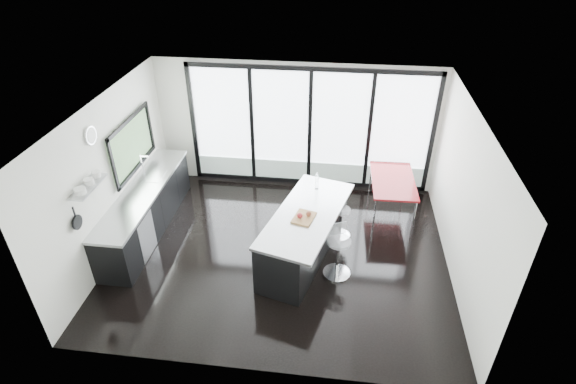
# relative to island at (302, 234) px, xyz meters

# --- Properties ---
(floor) EXTENTS (6.00, 5.00, 0.00)m
(floor) POSITION_rel_island_xyz_m (-0.40, 0.05, -0.50)
(floor) COLOR black
(floor) RESTS_ON ground
(ceiling) EXTENTS (6.00, 5.00, 0.00)m
(ceiling) POSITION_rel_island_xyz_m (-0.40, 0.05, 2.30)
(ceiling) COLOR white
(ceiling) RESTS_ON wall_back
(wall_back) EXTENTS (6.00, 0.09, 2.80)m
(wall_back) POSITION_rel_island_xyz_m (-0.13, 2.51, 0.77)
(wall_back) COLOR silver
(wall_back) RESTS_ON ground
(wall_front) EXTENTS (6.00, 0.00, 2.80)m
(wall_front) POSITION_rel_island_xyz_m (-0.40, -2.45, 0.90)
(wall_front) COLOR silver
(wall_front) RESTS_ON ground
(wall_left) EXTENTS (0.26, 5.00, 2.80)m
(wall_left) POSITION_rel_island_xyz_m (-3.37, 0.32, 1.06)
(wall_left) COLOR silver
(wall_left) RESTS_ON ground
(wall_right) EXTENTS (0.00, 5.00, 2.80)m
(wall_right) POSITION_rel_island_xyz_m (2.60, 0.05, 0.90)
(wall_right) COLOR silver
(wall_right) RESTS_ON ground
(counter_cabinets) EXTENTS (0.69, 3.24, 1.36)m
(counter_cabinets) POSITION_rel_island_xyz_m (-3.07, 0.44, -0.04)
(counter_cabinets) COLOR black
(counter_cabinets) RESTS_ON floor
(island) EXTENTS (1.61, 2.59, 1.28)m
(island) POSITION_rel_island_xyz_m (0.00, 0.00, 0.00)
(island) COLOR black
(island) RESTS_ON floor
(bar_stool_near) EXTENTS (0.62, 0.62, 0.75)m
(bar_stool_near) POSITION_rel_island_xyz_m (0.64, -0.39, -0.12)
(bar_stool_near) COLOR silver
(bar_stool_near) RESTS_ON floor
(bar_stool_far) EXTENTS (0.52, 0.52, 0.63)m
(bar_stool_far) POSITION_rel_island_xyz_m (0.67, 0.69, -0.19)
(bar_stool_far) COLOR silver
(bar_stool_far) RESTS_ON floor
(red_table) EXTENTS (0.88, 1.50, 0.79)m
(red_table) POSITION_rel_island_xyz_m (1.66, 1.60, -0.10)
(red_table) COLOR maroon
(red_table) RESTS_ON floor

